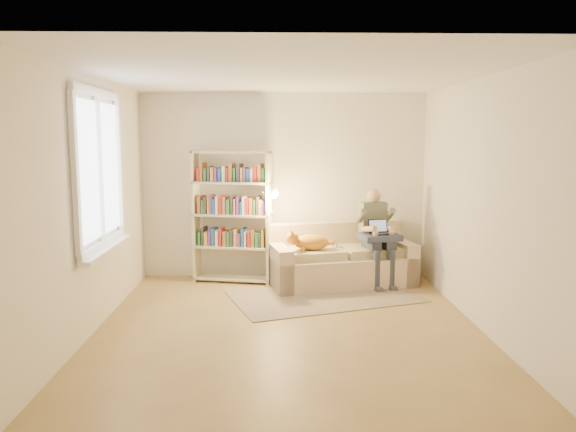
{
  "coord_description": "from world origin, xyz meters",
  "views": [
    {
      "loc": [
        -0.16,
        -5.71,
        1.98
      ],
      "look_at": [
        0.03,
        1.0,
        1.04
      ],
      "focal_mm": 35.0,
      "sensor_mm": 36.0,
      "label": 1
    }
  ],
  "objects_px": {
    "sofa": "(340,263)",
    "cat": "(310,242)",
    "person": "(376,231)",
    "bookshelf": "(232,210)",
    "laptop": "(375,230)"
  },
  "relations": [
    {
      "from": "laptop",
      "to": "cat",
      "type": "bearing_deg",
      "value": 171.75
    },
    {
      "from": "cat",
      "to": "person",
      "type": "bearing_deg",
      "value": -1.54
    },
    {
      "from": "sofa",
      "to": "laptop",
      "type": "bearing_deg",
      "value": -32.48
    },
    {
      "from": "sofa",
      "to": "cat",
      "type": "relative_size",
      "value": 3.04
    },
    {
      "from": "sofa",
      "to": "bookshelf",
      "type": "relative_size",
      "value": 1.13
    },
    {
      "from": "sofa",
      "to": "bookshelf",
      "type": "height_order",
      "value": "bookshelf"
    },
    {
      "from": "sofa",
      "to": "person",
      "type": "relative_size",
      "value": 1.58
    },
    {
      "from": "person",
      "to": "cat",
      "type": "relative_size",
      "value": 1.93
    },
    {
      "from": "cat",
      "to": "bookshelf",
      "type": "height_order",
      "value": "bookshelf"
    },
    {
      "from": "sofa",
      "to": "laptop",
      "type": "height_order",
      "value": "laptop"
    },
    {
      "from": "laptop",
      "to": "bookshelf",
      "type": "bearing_deg",
      "value": 158.48
    },
    {
      "from": "sofa",
      "to": "bookshelf",
      "type": "distance_m",
      "value": 1.64
    },
    {
      "from": "cat",
      "to": "laptop",
      "type": "height_order",
      "value": "laptop"
    },
    {
      "from": "sofa",
      "to": "laptop",
      "type": "distance_m",
      "value": 0.66
    },
    {
      "from": "sofa",
      "to": "cat",
      "type": "xyz_separation_m",
      "value": [
        -0.43,
        -0.22,
        0.33
      ]
    }
  ]
}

